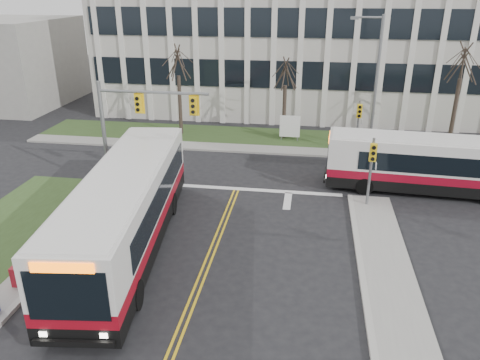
% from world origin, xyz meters
% --- Properties ---
extents(ground, '(120.00, 120.00, 0.00)m').
position_xyz_m(ground, '(0.00, 0.00, 0.00)').
color(ground, black).
rests_on(ground, ground).
extents(sidewalk_cross, '(44.00, 1.60, 0.14)m').
position_xyz_m(sidewalk_cross, '(5.00, 15.20, 0.07)').
color(sidewalk_cross, '#9E9B93').
rests_on(sidewalk_cross, ground).
extents(building_lawn, '(44.00, 5.00, 0.12)m').
position_xyz_m(building_lawn, '(5.00, 18.00, 0.06)').
color(building_lawn, '#32481F').
rests_on(building_lawn, ground).
extents(office_building, '(40.00, 16.00, 12.00)m').
position_xyz_m(office_building, '(5.00, 30.00, 6.00)').
color(office_building, beige).
rests_on(office_building, ground).
extents(building_annex, '(12.00, 12.00, 8.00)m').
position_xyz_m(building_annex, '(-26.00, 26.00, 4.00)').
color(building_annex, '#9E9B93').
rests_on(building_annex, ground).
extents(mast_arm_signal, '(6.11, 0.38, 6.20)m').
position_xyz_m(mast_arm_signal, '(-5.62, 7.16, 4.26)').
color(mast_arm_signal, slate).
rests_on(mast_arm_signal, ground).
extents(signal_pole_near, '(0.34, 0.39, 3.80)m').
position_xyz_m(signal_pole_near, '(7.20, 6.90, 2.50)').
color(signal_pole_near, slate).
rests_on(signal_pole_near, ground).
extents(signal_pole_far, '(0.34, 0.39, 3.80)m').
position_xyz_m(signal_pole_far, '(7.20, 15.40, 2.50)').
color(signal_pole_far, slate).
rests_on(signal_pole_far, ground).
extents(streetlight, '(2.15, 0.25, 9.20)m').
position_xyz_m(streetlight, '(8.03, 16.20, 5.19)').
color(streetlight, slate).
rests_on(streetlight, ground).
extents(directory_sign, '(1.50, 0.12, 2.00)m').
position_xyz_m(directory_sign, '(2.50, 17.50, 1.17)').
color(directory_sign, slate).
rests_on(directory_sign, ground).
extents(tree_left, '(1.80, 1.80, 7.70)m').
position_xyz_m(tree_left, '(-6.00, 18.00, 5.51)').
color(tree_left, '#42352B').
rests_on(tree_left, ground).
extents(tree_mid, '(1.80, 1.80, 6.82)m').
position_xyz_m(tree_mid, '(2.00, 18.20, 4.88)').
color(tree_mid, '#42352B').
rests_on(tree_mid, ground).
extents(tree_right, '(1.80, 1.80, 8.25)m').
position_xyz_m(tree_right, '(14.00, 18.00, 5.91)').
color(tree_right, '#42352B').
rests_on(tree_right, ground).
extents(bus_main, '(4.46, 13.70, 3.59)m').
position_xyz_m(bus_main, '(-3.71, 1.06, 1.79)').
color(bus_main, silver).
rests_on(bus_main, ground).
extents(bus_cross, '(11.78, 3.24, 3.11)m').
position_xyz_m(bus_cross, '(10.95, 9.50, 1.55)').
color(bus_cross, silver).
rests_on(bus_cross, ground).
extents(newspaper_box_red, '(0.51, 0.46, 0.95)m').
position_xyz_m(newspaper_box_red, '(-6.80, -2.51, 0.47)').
color(newspaper_box_red, maroon).
rests_on(newspaper_box_red, ground).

